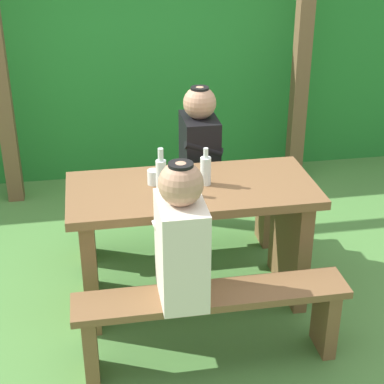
% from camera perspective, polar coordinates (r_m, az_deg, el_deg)
% --- Properties ---
extents(ground_plane, '(12.00, 12.00, 0.00)m').
position_cam_1_polar(ground_plane, '(3.81, -0.00, -9.76)').
color(ground_plane, '#4E863E').
extents(hedge_backdrop, '(6.40, 0.96, 1.68)m').
position_cam_1_polar(hedge_backdrop, '(5.63, -4.29, 11.66)').
color(hedge_backdrop, '#257D2E').
rests_on(hedge_backdrop, ground_plane).
extents(pergola_post_left, '(0.12, 0.12, 1.95)m').
position_cam_1_polar(pergola_post_left, '(4.84, -17.43, 9.83)').
color(pergola_post_left, brown).
rests_on(pergola_post_left, ground_plane).
extents(pergola_post_right, '(0.12, 0.12, 1.95)m').
position_cam_1_polar(pergola_post_right, '(5.09, 10.14, 11.37)').
color(pergola_post_right, brown).
rests_on(pergola_post_right, ground_plane).
extents(picnic_table, '(1.40, 0.64, 0.76)m').
position_cam_1_polar(picnic_table, '(3.54, -0.00, -3.01)').
color(picnic_table, brown).
rests_on(picnic_table, ground_plane).
extents(bench_near, '(1.40, 0.24, 0.44)m').
position_cam_1_polar(bench_near, '(3.17, 1.85, -11.18)').
color(bench_near, brown).
rests_on(bench_near, ground_plane).
extents(bench_far, '(1.40, 0.24, 0.44)m').
position_cam_1_polar(bench_far, '(4.14, -1.39, -1.57)').
color(bench_far, brown).
rests_on(bench_far, ground_plane).
extents(person_white_shirt, '(0.25, 0.35, 0.72)m').
position_cam_1_polar(person_white_shirt, '(2.89, -1.01, -4.28)').
color(person_white_shirt, silver).
rests_on(person_white_shirt, bench_near).
extents(person_black_coat, '(0.25, 0.35, 0.72)m').
position_cam_1_polar(person_black_coat, '(3.97, 0.71, 4.41)').
color(person_black_coat, black).
rests_on(person_black_coat, bench_far).
extents(drinking_glass, '(0.07, 0.07, 0.08)m').
position_cam_1_polar(drinking_glass, '(3.44, -3.60, 1.40)').
color(drinking_glass, silver).
rests_on(drinking_glass, picnic_table).
extents(bottle_left, '(0.06, 0.06, 0.22)m').
position_cam_1_polar(bottle_left, '(3.42, 1.28, 2.08)').
color(bottle_left, silver).
rests_on(bottle_left, picnic_table).
extents(bottle_right, '(0.06, 0.06, 0.26)m').
position_cam_1_polar(bottle_right, '(3.31, -2.90, 1.63)').
color(bottle_right, silver).
rests_on(bottle_right, picnic_table).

